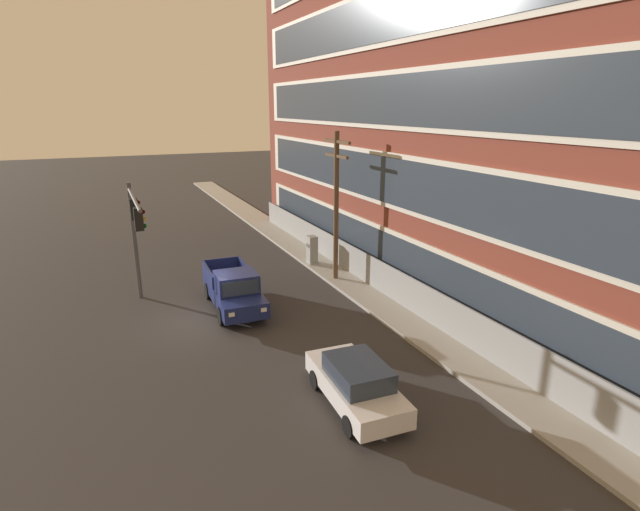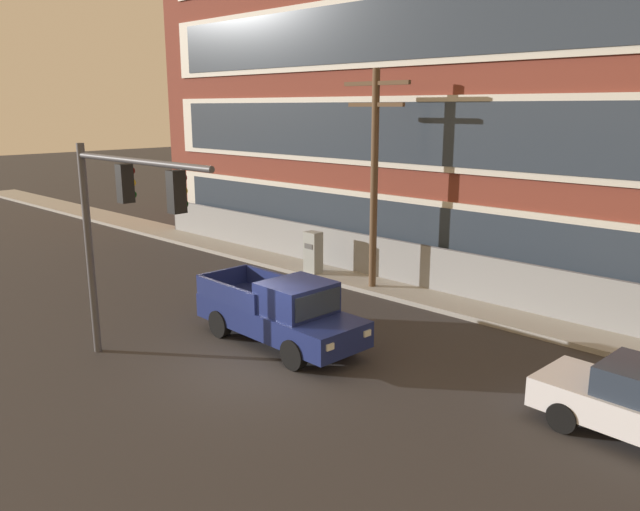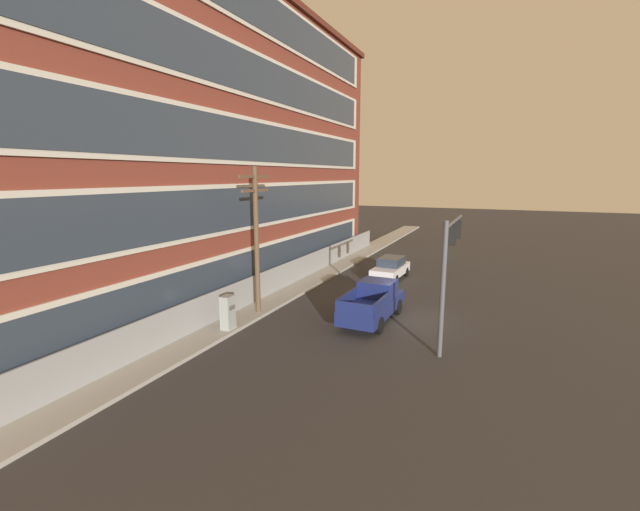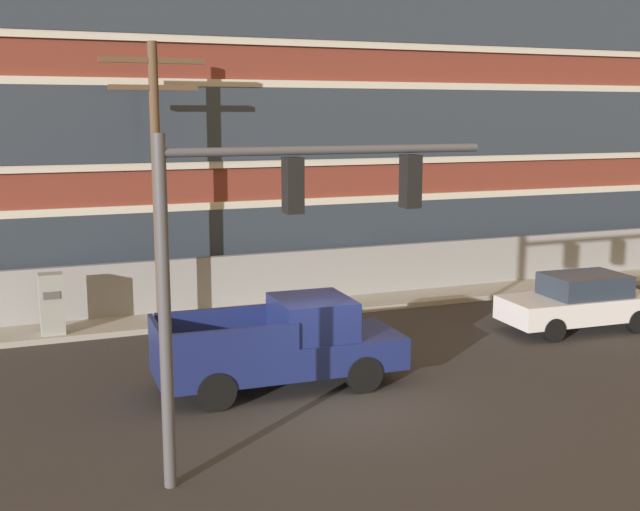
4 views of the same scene
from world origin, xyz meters
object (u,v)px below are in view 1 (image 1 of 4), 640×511
at_px(pickup_truck_navy, 234,290).
at_px(electrical_cabinet, 312,251).
at_px(traffic_signal_mast, 135,224).
at_px(sedan_white, 356,383).
at_px(utility_pole_near_corner, 336,200).

distance_m(pickup_truck_navy, electrical_cabinet, 7.30).
bearing_deg(pickup_truck_navy, traffic_signal_mast, -112.95).
relative_size(sedan_white, electrical_cabinet, 2.46).
height_order(traffic_signal_mast, electrical_cabinet, traffic_signal_mast).
distance_m(traffic_signal_mast, pickup_truck_navy, 5.15).
bearing_deg(sedan_white, traffic_signal_mast, -153.93).
xyz_separation_m(traffic_signal_mast, utility_pole_near_corner, (0.04, 9.71, 0.38)).
bearing_deg(traffic_signal_mast, pickup_truck_navy, 67.05).
xyz_separation_m(traffic_signal_mast, pickup_truck_navy, (1.61, 3.81, -3.07)).
bearing_deg(traffic_signal_mast, electrical_cabinet, 106.52).
height_order(sedan_white, electrical_cabinet, electrical_cabinet).
height_order(pickup_truck_navy, utility_pole_near_corner, utility_pole_near_corner).
xyz_separation_m(pickup_truck_navy, electrical_cabinet, (-4.46, 5.79, -0.04)).
height_order(pickup_truck_navy, sedan_white, pickup_truck_navy).
bearing_deg(utility_pole_near_corner, pickup_truck_navy, -75.11).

